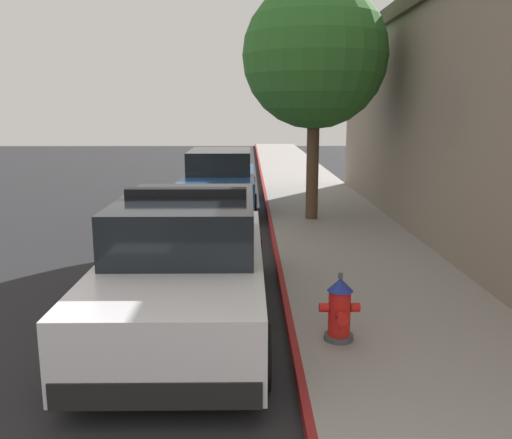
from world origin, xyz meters
TOP-DOWN VIEW (x-y plane):
  - ground_plane at (-4.61, 10.00)m, footprint 30.20×60.00m
  - sidewalk_pavement at (1.39, 10.00)m, footprint 2.79×60.00m
  - curb_painted_edge at (-0.04, 10.00)m, footprint 0.08×60.00m
  - police_cruiser at (-1.30, 5.98)m, footprint 1.94×4.84m
  - parked_car_silver_ahead at (-1.32, 14.08)m, footprint 1.94×4.84m
  - fire_hydrant at (0.45, 5.01)m, footprint 0.44×0.40m
  - street_tree at (0.93, 11.76)m, footprint 3.19×3.19m

SIDE VIEW (x-z plane):
  - ground_plane at x=-4.61m, z-range -0.20..0.00m
  - sidewalk_pavement at x=1.39m, z-range 0.00..0.15m
  - curb_painted_edge at x=-0.04m, z-range 0.00..0.15m
  - fire_hydrant at x=0.45m, z-range 0.12..0.88m
  - parked_car_silver_ahead at x=-1.32m, z-range -0.04..1.52m
  - police_cruiser at x=-1.30m, z-range -0.10..1.58m
  - street_tree at x=0.93m, z-range 1.16..6.40m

